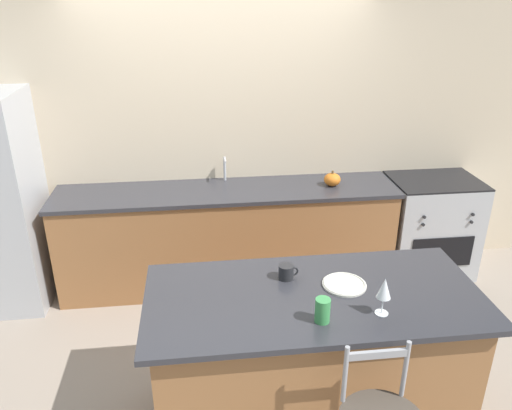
{
  "coord_description": "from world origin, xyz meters",
  "views": [
    {
      "loc": [
        -0.23,
        -3.65,
        2.53
      ],
      "look_at": [
        0.16,
        -0.48,
        1.13
      ],
      "focal_mm": 35.0,
      "sensor_mm": 36.0,
      "label": 1
    }
  ],
  "objects_px": {
    "coffee_mug": "(286,272)",
    "oven_range": "(429,226)",
    "wine_glass": "(384,289)",
    "dinner_plate": "(344,284)",
    "pumpkin_decoration": "(332,179)",
    "tumbler_cup": "(323,310)"
  },
  "relations": [
    {
      "from": "dinner_plate",
      "to": "wine_glass",
      "type": "distance_m",
      "value": 0.34
    },
    {
      "from": "oven_range",
      "to": "pumpkin_decoration",
      "type": "relative_size",
      "value": 6.4
    },
    {
      "from": "dinner_plate",
      "to": "coffee_mug",
      "type": "bearing_deg",
      "value": 159.85
    },
    {
      "from": "dinner_plate",
      "to": "coffee_mug",
      "type": "relative_size",
      "value": 2.13
    },
    {
      "from": "coffee_mug",
      "to": "dinner_plate",
      "type": "bearing_deg",
      "value": -20.15
    },
    {
      "from": "coffee_mug",
      "to": "oven_range",
      "type": "bearing_deg",
      "value": 42.04
    },
    {
      "from": "oven_range",
      "to": "dinner_plate",
      "type": "bearing_deg",
      "value": -129.5
    },
    {
      "from": "dinner_plate",
      "to": "tumbler_cup",
      "type": "height_order",
      "value": "tumbler_cup"
    },
    {
      "from": "dinner_plate",
      "to": "pumpkin_decoration",
      "type": "relative_size",
      "value": 1.77
    },
    {
      "from": "tumbler_cup",
      "to": "oven_range",
      "type": "bearing_deg",
      "value": 51.38
    },
    {
      "from": "dinner_plate",
      "to": "tumbler_cup",
      "type": "bearing_deg",
      "value": -123.81
    },
    {
      "from": "oven_range",
      "to": "dinner_plate",
      "type": "distance_m",
      "value": 2.12
    },
    {
      "from": "oven_range",
      "to": "tumbler_cup",
      "type": "bearing_deg",
      "value": -128.62
    },
    {
      "from": "oven_range",
      "to": "wine_glass",
      "type": "xyz_separation_m",
      "value": [
        -1.19,
        -1.88,
        0.62
      ]
    },
    {
      "from": "tumbler_cup",
      "to": "coffee_mug",
      "type": "bearing_deg",
      "value": 104.5
    },
    {
      "from": "pumpkin_decoration",
      "to": "dinner_plate",
      "type": "bearing_deg",
      "value": -102.27
    },
    {
      "from": "wine_glass",
      "to": "pumpkin_decoration",
      "type": "height_order",
      "value": "wine_glass"
    },
    {
      "from": "tumbler_cup",
      "to": "pumpkin_decoration",
      "type": "relative_size",
      "value": 0.93
    },
    {
      "from": "tumbler_cup",
      "to": "pumpkin_decoration",
      "type": "distance_m",
      "value": 1.97
    },
    {
      "from": "wine_glass",
      "to": "coffee_mug",
      "type": "relative_size",
      "value": 1.79
    },
    {
      "from": "oven_range",
      "to": "wine_glass",
      "type": "height_order",
      "value": "wine_glass"
    },
    {
      "from": "wine_glass",
      "to": "coffee_mug",
      "type": "distance_m",
      "value": 0.61
    }
  ]
}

